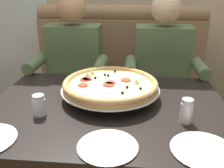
{
  "coord_description": "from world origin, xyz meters",
  "views": [
    {
      "loc": [
        0.12,
        -1.09,
        1.31
      ],
      "look_at": [
        0.02,
        0.05,
        0.84
      ],
      "focal_mm": 40.07,
      "sensor_mm": 36.0,
      "label": 1
    }
  ],
  "objects_px": {
    "booth_bench": "(119,94)",
    "shaker_parmesan": "(186,113)",
    "patio_chair": "(47,48)",
    "pizza": "(110,85)",
    "shaker_oregano": "(39,107)",
    "plate_near_right": "(204,149)",
    "dining_table": "(107,123)",
    "diner_right": "(163,72)",
    "plate_near_left": "(108,145)",
    "diner_left": "(72,69)"
  },
  "relations": [
    {
      "from": "booth_bench",
      "to": "shaker_parmesan",
      "type": "height_order",
      "value": "booth_bench"
    },
    {
      "from": "diner_left",
      "to": "diner_right",
      "type": "xyz_separation_m",
      "value": [
        0.66,
        0.0,
        0.0
      ]
    },
    {
      "from": "diner_left",
      "to": "shaker_oregano",
      "type": "bearing_deg",
      "value": -87.22
    },
    {
      "from": "dining_table",
      "to": "plate_near_left",
      "type": "xyz_separation_m",
      "value": [
        0.04,
        -0.33,
        0.11
      ]
    },
    {
      "from": "patio_chair",
      "to": "booth_bench",
      "type": "bearing_deg",
      "value": -47.67
    },
    {
      "from": "shaker_oregano",
      "to": "plate_near_right",
      "type": "bearing_deg",
      "value": -16.81
    },
    {
      "from": "patio_chair",
      "to": "diner_right",
      "type": "bearing_deg",
      "value": -45.7
    },
    {
      "from": "pizza",
      "to": "plate_near_right",
      "type": "xyz_separation_m",
      "value": [
        0.38,
        -0.42,
        -0.06
      ]
    },
    {
      "from": "diner_left",
      "to": "plate_near_right",
      "type": "xyz_separation_m",
      "value": [
        0.72,
        -0.95,
        0.05
      ]
    },
    {
      "from": "plate_near_right",
      "to": "diner_left",
      "type": "bearing_deg",
      "value": 126.86
    },
    {
      "from": "diner_left",
      "to": "diner_right",
      "type": "distance_m",
      "value": 0.66
    },
    {
      "from": "pizza",
      "to": "shaker_oregano",
      "type": "distance_m",
      "value": 0.37
    },
    {
      "from": "dining_table",
      "to": "diner_right",
      "type": "bearing_deg",
      "value": 62.3
    },
    {
      "from": "booth_bench",
      "to": "dining_table",
      "type": "xyz_separation_m",
      "value": [
        0.0,
        -0.9,
        0.25
      ]
    },
    {
      "from": "diner_right",
      "to": "patio_chair",
      "type": "bearing_deg",
      "value": 134.3
    },
    {
      "from": "diner_right",
      "to": "dining_table",
      "type": "bearing_deg",
      "value": -117.7
    },
    {
      "from": "diner_left",
      "to": "shaker_parmesan",
      "type": "height_order",
      "value": "diner_left"
    },
    {
      "from": "shaker_parmesan",
      "to": "diner_right",
      "type": "bearing_deg",
      "value": 91.66
    },
    {
      "from": "booth_bench",
      "to": "shaker_parmesan",
      "type": "distance_m",
      "value": 1.15
    },
    {
      "from": "pizza",
      "to": "dining_table",
      "type": "bearing_deg",
      "value": -93.58
    },
    {
      "from": "patio_chair",
      "to": "pizza",
      "type": "bearing_deg",
      "value": -61.98
    },
    {
      "from": "dining_table",
      "to": "plate_near_left",
      "type": "height_order",
      "value": "plate_near_left"
    },
    {
      "from": "plate_near_right",
      "to": "diner_right",
      "type": "bearing_deg",
      "value": 93.08
    },
    {
      "from": "booth_bench",
      "to": "diner_right",
      "type": "relative_size",
      "value": 1.16
    },
    {
      "from": "shaker_parmesan",
      "to": "diner_left",
      "type": "bearing_deg",
      "value": 132.24
    },
    {
      "from": "dining_table",
      "to": "booth_bench",
      "type": "bearing_deg",
      "value": 90.0
    },
    {
      "from": "shaker_oregano",
      "to": "shaker_parmesan",
      "type": "height_order",
      "value": "shaker_parmesan"
    },
    {
      "from": "booth_bench",
      "to": "diner_left",
      "type": "height_order",
      "value": "diner_left"
    },
    {
      "from": "plate_near_left",
      "to": "patio_chair",
      "type": "bearing_deg",
      "value": 114.15
    },
    {
      "from": "dining_table",
      "to": "diner_left",
      "type": "distance_m",
      "value": 0.72
    },
    {
      "from": "diner_right",
      "to": "plate_near_right",
      "type": "relative_size",
      "value": 5.36
    },
    {
      "from": "shaker_oregano",
      "to": "patio_chair",
      "type": "relative_size",
      "value": 0.11
    },
    {
      "from": "booth_bench",
      "to": "shaker_oregano",
      "type": "xyz_separation_m",
      "value": [
        -0.3,
        -1.02,
        0.39
      ]
    },
    {
      "from": "shaker_parmesan",
      "to": "patio_chair",
      "type": "relative_size",
      "value": 0.13
    },
    {
      "from": "diner_right",
      "to": "patio_chair",
      "type": "distance_m",
      "value": 1.93
    },
    {
      "from": "diner_left",
      "to": "pizza",
      "type": "height_order",
      "value": "diner_left"
    },
    {
      "from": "booth_bench",
      "to": "diner_right",
      "type": "height_order",
      "value": "diner_right"
    },
    {
      "from": "diner_right",
      "to": "shaker_oregano",
      "type": "bearing_deg",
      "value": -129.96
    },
    {
      "from": "plate_near_right",
      "to": "dining_table",
      "type": "bearing_deg",
      "value": 140.0
    },
    {
      "from": "dining_table",
      "to": "shaker_oregano",
      "type": "distance_m",
      "value": 0.35
    },
    {
      "from": "diner_right",
      "to": "pizza",
      "type": "bearing_deg",
      "value": -121.33
    },
    {
      "from": "booth_bench",
      "to": "shaker_oregano",
      "type": "distance_m",
      "value": 1.13
    },
    {
      "from": "shaker_oregano",
      "to": "plate_near_right",
      "type": "distance_m",
      "value": 0.71
    },
    {
      "from": "patio_chair",
      "to": "diner_left",
      "type": "bearing_deg",
      "value": -63.74
    },
    {
      "from": "diner_left",
      "to": "pizza",
      "type": "relative_size",
      "value": 2.51
    },
    {
      "from": "diner_right",
      "to": "patio_chair",
      "type": "xyz_separation_m",
      "value": [
        -1.34,
        1.38,
        -0.19
      ]
    },
    {
      "from": "dining_table",
      "to": "patio_chair",
      "type": "xyz_separation_m",
      "value": [
        -1.01,
        2.01,
        -0.13
      ]
    },
    {
      "from": "shaker_oregano",
      "to": "patio_chair",
      "type": "bearing_deg",
      "value": 108.61
    },
    {
      "from": "shaker_parmesan",
      "to": "plate_near_left",
      "type": "distance_m",
      "value": 0.38
    },
    {
      "from": "diner_right",
      "to": "shaker_oregano",
      "type": "height_order",
      "value": "diner_right"
    }
  ]
}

